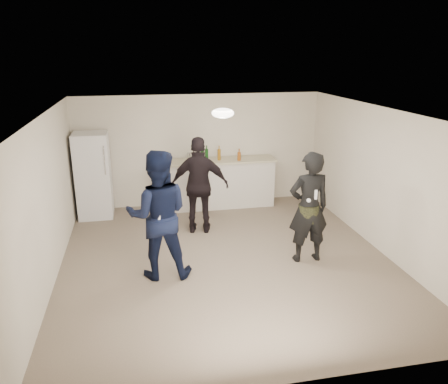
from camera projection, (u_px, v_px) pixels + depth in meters
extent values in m
plane|color=#6B5B4C|center=(226.00, 259.00, 7.47)|extent=(6.00, 6.00, 0.00)
plane|color=silver|center=(227.00, 112.00, 6.69)|extent=(6.00, 6.00, 0.00)
plane|color=beige|center=(200.00, 150.00, 9.88)|extent=(6.00, 0.00, 6.00)
plane|color=beige|center=(288.00, 281.00, 4.29)|extent=(6.00, 0.00, 6.00)
plane|color=beige|center=(48.00, 201.00, 6.57)|extent=(0.00, 6.00, 6.00)
plane|color=beige|center=(381.00, 180.00, 7.60)|extent=(0.00, 6.00, 6.00)
cube|color=beige|center=(216.00, 184.00, 9.85)|extent=(2.60, 0.56, 1.05)
cube|color=beige|center=(216.00, 161.00, 9.68)|extent=(2.68, 0.64, 0.04)
cube|color=white|center=(93.00, 175.00, 9.18)|extent=(0.70, 0.70, 1.80)
cylinder|color=silver|center=(104.00, 160.00, 8.76)|extent=(0.02, 0.02, 0.60)
ellipsoid|color=white|center=(223.00, 113.00, 6.99)|extent=(0.36, 0.36, 0.16)
cylinder|color=#AFAEB3|center=(189.00, 156.00, 9.64)|extent=(0.08, 0.08, 0.17)
imported|color=#0D183A|center=(158.00, 215.00, 6.66)|extent=(1.05, 0.86, 2.03)
imported|color=black|center=(309.00, 208.00, 7.18)|extent=(0.70, 0.46, 1.89)
cylinder|color=#303518|center=(308.00, 213.00, 7.21)|extent=(0.34, 0.34, 0.28)
imported|color=black|center=(200.00, 186.00, 8.34)|extent=(1.17, 0.67, 1.88)
cube|color=white|center=(159.00, 220.00, 6.38)|extent=(0.04, 0.04, 0.15)
sphere|color=white|center=(167.00, 223.00, 6.46)|extent=(0.07, 0.07, 0.07)
cube|color=silver|center=(316.00, 195.00, 6.85)|extent=(0.04, 0.04, 0.15)
sphere|color=silver|center=(309.00, 200.00, 6.89)|extent=(0.07, 0.07, 0.07)
cylinder|color=#124013|center=(207.00, 154.00, 9.72)|extent=(0.07, 0.07, 0.23)
cylinder|color=#984E16|center=(239.00, 156.00, 9.60)|extent=(0.08, 0.08, 0.18)
cylinder|color=#164714|center=(202.00, 154.00, 9.68)|extent=(0.06, 0.06, 0.26)
cylinder|color=#8C5C14|center=(219.00, 155.00, 9.63)|extent=(0.07, 0.07, 0.24)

